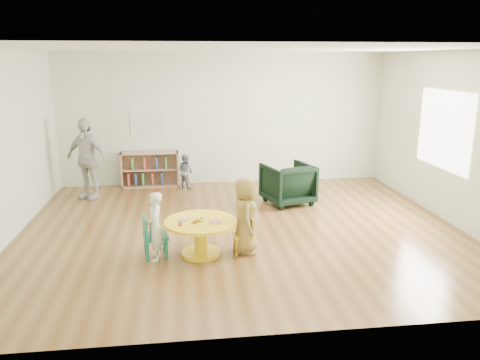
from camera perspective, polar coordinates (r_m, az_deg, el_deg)
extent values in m
plane|color=brown|center=(7.58, 0.12, -5.99)|extent=(7.00, 7.00, 0.00)
cube|color=white|center=(7.10, 0.13, 15.28)|extent=(7.00, 6.00, 0.10)
cube|color=beige|center=(10.16, -2.02, 7.42)|extent=(7.00, 0.10, 2.80)
cube|color=beige|center=(4.33, 5.12, -2.43)|extent=(7.00, 0.10, 2.80)
cube|color=beige|center=(7.61, -27.06, 3.43)|extent=(0.10, 6.00, 2.80)
cube|color=beige|center=(8.39, 24.64, 4.60)|extent=(0.10, 6.00, 2.80)
cube|color=silver|center=(8.62, 23.57, 5.62)|extent=(0.02, 1.60, 1.30)
cylinder|color=yellow|center=(6.58, -4.80, -7.20)|extent=(0.18, 0.18, 0.46)
cylinder|color=yellow|center=(6.66, -4.77, -8.84)|extent=(0.56, 0.56, 0.04)
cylinder|color=yellow|center=(6.49, -4.85, -5.15)|extent=(1.00, 1.00, 0.04)
cylinder|color=#D77D7D|center=(6.53, -6.83, -4.80)|extent=(0.15, 0.15, 0.01)
cylinder|color=#D77D7D|center=(6.41, -3.03, -5.10)|extent=(0.17, 0.17, 0.01)
cylinder|color=yellow|center=(6.45, -5.05, -4.85)|extent=(0.10, 0.12, 0.04)
cylinder|color=#16802C|center=(6.38, -5.43, -5.08)|extent=(0.05, 0.05, 0.02)
cylinder|color=#16802C|center=(6.52, -4.67, -4.63)|extent=(0.05, 0.05, 0.02)
cube|color=red|center=(6.33, -7.33, -5.44)|extent=(0.05, 0.05, 0.02)
cube|color=#F54D14|center=(6.40, -5.67, -5.16)|extent=(0.07, 0.07, 0.02)
cube|color=blue|center=(6.52, -5.07, -4.77)|extent=(0.07, 0.07, 0.02)
cube|color=#16802C|center=(6.41, -7.33, -5.18)|extent=(0.06, 0.06, 0.02)
cube|color=#15785E|center=(6.55, -10.26, -6.81)|extent=(0.37, 0.37, 0.04)
cube|color=#15785E|center=(6.48, -11.55, -5.60)|extent=(0.09, 0.32, 0.28)
cylinder|color=#15785E|center=(6.72, -11.43, -7.80)|extent=(0.04, 0.04, 0.28)
cylinder|color=#15785E|center=(6.48, -11.18, -8.63)|extent=(0.04, 0.04, 0.28)
cylinder|color=#15785E|center=(6.74, -9.25, -7.60)|extent=(0.04, 0.04, 0.28)
cylinder|color=#15785E|center=(6.51, -8.92, -8.43)|extent=(0.04, 0.04, 0.28)
cube|color=yellow|center=(6.62, 0.39, -6.72)|extent=(0.29, 0.29, 0.04)
cube|color=yellow|center=(6.59, 1.42, -5.55)|extent=(0.04, 0.28, 0.24)
cylinder|color=yellow|center=(6.59, 1.51, -8.12)|extent=(0.03, 0.03, 0.24)
cylinder|color=yellow|center=(6.79, 1.15, -7.41)|extent=(0.03, 0.03, 0.24)
cylinder|color=yellow|center=(6.56, -0.40, -8.24)|extent=(0.03, 0.03, 0.24)
cylinder|color=yellow|center=(6.76, -0.70, -7.53)|extent=(0.03, 0.03, 0.24)
cube|color=#A67B5C|center=(10.22, -14.18, 1.18)|extent=(0.03, 0.30, 0.75)
cube|color=#A67B5C|center=(10.13, -7.61, 1.39)|extent=(0.03, 0.30, 0.75)
cube|color=#A67B5C|center=(10.24, -10.81, -0.67)|extent=(1.20, 0.30, 0.03)
cube|color=#A67B5C|center=(10.08, -11.00, 3.28)|extent=(1.20, 0.30, 0.03)
cube|color=#A67B5C|center=(10.16, -10.91, 1.29)|extent=(1.14, 0.28, 0.03)
cube|color=#A67B5C|center=(10.29, -10.86, 1.47)|extent=(1.20, 0.02, 0.75)
cube|color=#D44F38|center=(10.23, -13.38, 0.12)|extent=(0.04, 0.18, 0.26)
cube|color=#2E4DA1|center=(10.21, -12.54, 0.14)|extent=(0.04, 0.18, 0.26)
cube|color=#489C48|center=(10.20, -11.70, 0.17)|extent=(0.04, 0.18, 0.26)
cube|color=#D44F38|center=(10.18, -10.58, 0.20)|extent=(0.04, 0.18, 0.26)
cube|color=#2E4DA1|center=(10.17, -9.46, 0.24)|extent=(0.04, 0.18, 0.26)
cube|color=#489C48|center=(10.14, -12.93, 2.02)|extent=(0.04, 0.18, 0.26)
cube|color=#D44F38|center=(10.11, -11.52, 2.07)|extent=(0.04, 0.18, 0.26)
cube|color=#2E4DA1|center=(10.10, -10.10, 2.12)|extent=(0.04, 0.18, 0.26)
cube|color=#489C48|center=(10.09, -8.97, 2.16)|extent=(0.04, 0.18, 0.26)
cube|color=white|center=(10.14, -11.12, 6.86)|extent=(0.74, 0.01, 0.54)
cube|color=#FD3536|center=(10.13, -11.12, 6.86)|extent=(0.70, 0.00, 0.50)
imported|color=black|center=(8.83, 5.85, -0.45)|extent=(1.04, 1.05, 0.77)
imported|color=white|center=(6.41, -10.33, -5.62)|extent=(0.24, 0.35, 0.95)
imported|color=yellow|center=(6.52, 0.63, -4.38)|extent=(0.37, 0.55, 1.09)
imported|color=#161A39|center=(9.91, -6.67, 1.06)|extent=(0.45, 0.45, 0.73)
imported|color=silver|center=(9.52, -18.17, 2.50)|extent=(1.00, 0.78, 1.58)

